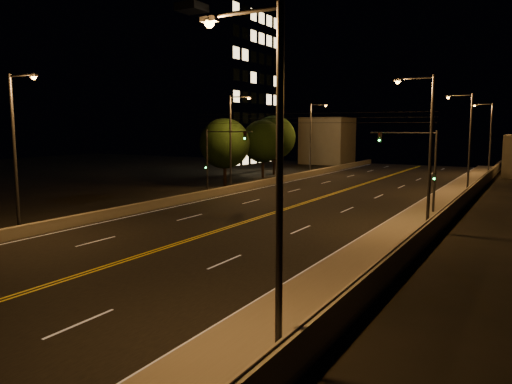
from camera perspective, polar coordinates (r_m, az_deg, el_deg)
The scene contains 22 objects.
road at distance 35.21m, azimuth -1.22°, elevation -3.44°, with size 18.00×120.00×0.02m, color black.
sidewalk at distance 31.15m, azimuth 16.15°, elevation -4.92°, with size 3.60×120.00×0.30m, color gray.
curb at distance 31.64m, azimuth 12.85°, elevation -4.76°, with size 0.14×120.00×0.15m, color gray.
parapet_wall at distance 30.70m, azimuth 19.20°, elevation -3.98°, with size 0.30×120.00×1.00m, color gray.
jersey_barrier at distance 40.64m, azimuth -12.53°, elevation -1.64°, with size 0.45×120.00×0.74m, color gray.
distant_building_left at distance 91.90m, azimuth 8.16°, elevation 5.83°, with size 8.00×8.00×8.33m, color gray.
parapet_rail at distance 30.60m, azimuth 19.24°, elevation -3.01°, with size 0.06×0.06×120.00m, color black.
lane_markings at distance 35.14m, azimuth -1.28°, elevation -3.44°, with size 17.32×116.00×0.00m.
streetlight_0 at distance 13.32m, azimuth 1.71°, elevation 2.99°, with size 2.55×0.28×9.83m.
streetlight_1 at distance 33.13m, azimuth 18.92°, elevation 5.27°, with size 2.55×0.28×9.83m.
streetlight_2 at distance 52.60m, azimuth 23.01°, elevation 5.75°, with size 2.55×0.28×9.83m.
streetlight_3 at distance 74.49m, azimuth 25.04°, elevation 5.97°, with size 2.55×0.28×9.83m.
streetlight_4 at distance 33.73m, azimuth -25.67°, elevation 4.97°, with size 2.55×0.28×9.83m.
streetlight_5 at distance 51.76m, azimuth -2.70°, elevation 6.31°, with size 2.55×0.28×9.83m.
streetlight_6 at distance 70.10m, azimuth 6.45°, elevation 6.57°, with size 2.55×0.28×9.83m.
traffic_signal_right at distance 39.77m, azimuth 18.44°, elevation 3.28°, with size 5.11×0.31×6.42m.
traffic_signal_left at distance 47.22m, azimuth -4.66°, elevation 4.24°, with size 5.11×0.31×6.42m.
overhead_wires at distance 43.00m, azimuth 5.34°, elevation 8.40°, with size 22.00×0.03×0.83m.
building_tower at distance 82.60m, azimuth -7.23°, elevation 11.38°, with size 24.00×15.00×25.92m.
tree_0 at distance 56.16m, azimuth -3.61°, elevation 5.55°, with size 5.63×5.63×7.63m.
tree_1 at distance 65.70m, azimuth 0.79°, elevation 5.81°, with size 5.58×5.58×7.57m.
tree_2 at distance 70.06m, azimuth 2.06°, elevation 6.25°, with size 6.07×6.07×8.23m.
Camera 1 is at (17.77, -9.65, 6.67)m, focal length 35.00 mm.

